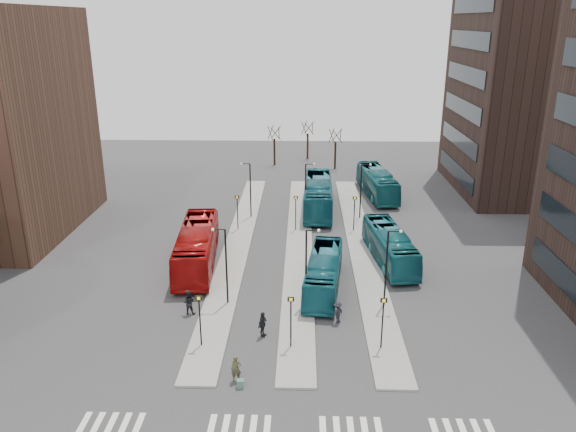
{
  "coord_description": "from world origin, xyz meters",
  "views": [
    {
      "loc": [
        2.31,
        -20.47,
        20.74
      ],
      "look_at": [
        1.07,
        24.43,
        5.0
      ],
      "focal_mm": 35.0,
      "sensor_mm": 36.0,
      "label": 1
    }
  ],
  "objects_px": {
    "teal_bus_a": "(324,272)",
    "commuter_c": "(337,312)",
    "teal_bus_c": "(390,246)",
    "traveller": "(236,369)",
    "suitcase": "(240,384)",
    "commuter_b": "(263,324)",
    "teal_bus_d": "(377,183)",
    "red_bus": "(197,246)",
    "commuter_a": "(189,302)",
    "teal_bus_b": "(318,195)"
  },
  "relations": [
    {
      "from": "teal_bus_a",
      "to": "commuter_c",
      "type": "xyz_separation_m",
      "value": [
        0.82,
        -5.41,
        -0.63
      ]
    },
    {
      "from": "teal_bus_c",
      "to": "traveller",
      "type": "relative_size",
      "value": 6.46
    },
    {
      "from": "suitcase",
      "to": "teal_bus_a",
      "type": "xyz_separation_m",
      "value": [
        5.38,
        13.2,
        1.2
      ]
    },
    {
      "from": "teal_bus_a",
      "to": "commuter_b",
      "type": "distance_m",
      "value": 8.66
    },
    {
      "from": "suitcase",
      "to": "commuter_c",
      "type": "bearing_deg",
      "value": 44.64
    },
    {
      "from": "teal_bus_c",
      "to": "teal_bus_d",
      "type": "height_order",
      "value": "teal_bus_d"
    },
    {
      "from": "traveller",
      "to": "commuter_b",
      "type": "height_order",
      "value": "commuter_b"
    },
    {
      "from": "red_bus",
      "to": "commuter_a",
      "type": "distance_m",
      "value": 8.92
    },
    {
      "from": "red_bus",
      "to": "teal_bus_c",
      "type": "distance_m",
      "value": 17.24
    },
    {
      "from": "red_bus",
      "to": "traveller",
      "type": "relative_size",
      "value": 7.56
    },
    {
      "from": "teal_bus_b",
      "to": "traveller",
      "type": "bearing_deg",
      "value": -98.43
    },
    {
      "from": "teal_bus_a",
      "to": "teal_bus_d",
      "type": "xyz_separation_m",
      "value": [
        7.45,
        25.88,
        0.19
      ]
    },
    {
      "from": "red_bus",
      "to": "teal_bus_d",
      "type": "height_order",
      "value": "red_bus"
    },
    {
      "from": "teal_bus_a",
      "to": "commuter_a",
      "type": "height_order",
      "value": "teal_bus_a"
    },
    {
      "from": "teal_bus_d",
      "to": "teal_bus_b",
      "type": "bearing_deg",
      "value": -148.34
    },
    {
      "from": "commuter_a",
      "to": "commuter_c",
      "type": "bearing_deg",
      "value": 178.13
    },
    {
      "from": "commuter_b",
      "to": "commuter_c",
      "type": "distance_m",
      "value": 5.63
    },
    {
      "from": "red_bus",
      "to": "teal_bus_c",
      "type": "relative_size",
      "value": 1.17
    },
    {
      "from": "teal_bus_b",
      "to": "commuter_a",
      "type": "height_order",
      "value": "teal_bus_b"
    },
    {
      "from": "suitcase",
      "to": "teal_bus_c",
      "type": "relative_size",
      "value": 0.05
    },
    {
      "from": "teal_bus_a",
      "to": "commuter_c",
      "type": "relative_size",
      "value": 6.31
    },
    {
      "from": "commuter_c",
      "to": "suitcase",
      "type": "bearing_deg",
      "value": 2.78
    },
    {
      "from": "suitcase",
      "to": "teal_bus_d",
      "type": "relative_size",
      "value": 0.04
    },
    {
      "from": "teal_bus_a",
      "to": "teal_bus_b",
      "type": "bearing_deg",
      "value": 96.61
    },
    {
      "from": "teal_bus_b",
      "to": "commuter_c",
      "type": "relative_size",
      "value": 7.88
    },
    {
      "from": "teal_bus_d",
      "to": "traveller",
      "type": "xyz_separation_m",
      "value": [
        -13.13,
        -38.43,
        -0.8
      ]
    },
    {
      "from": "teal_bus_d",
      "to": "commuter_a",
      "type": "height_order",
      "value": "teal_bus_d"
    },
    {
      "from": "commuter_a",
      "to": "commuter_c",
      "type": "height_order",
      "value": "commuter_a"
    },
    {
      "from": "traveller",
      "to": "commuter_c",
      "type": "distance_m",
      "value": 9.66
    },
    {
      "from": "teal_bus_c",
      "to": "traveller",
      "type": "height_order",
      "value": "teal_bus_c"
    },
    {
      "from": "teal_bus_c",
      "to": "commuter_b",
      "type": "height_order",
      "value": "teal_bus_c"
    },
    {
      "from": "suitcase",
      "to": "teal_bus_b",
      "type": "xyz_separation_m",
      "value": [
        5.36,
        33.15,
        1.56
      ]
    },
    {
      "from": "suitcase",
      "to": "commuter_a",
      "type": "bearing_deg",
      "value": 111.6
    },
    {
      "from": "teal_bus_c",
      "to": "commuter_a",
      "type": "relative_size",
      "value": 5.86
    },
    {
      "from": "teal_bus_d",
      "to": "commuter_b",
      "type": "xyz_separation_m",
      "value": [
        -11.89,
        -33.29,
        -0.73
      ]
    },
    {
      "from": "suitcase",
      "to": "teal_bus_c",
      "type": "distance_m",
      "value": 22.09
    },
    {
      "from": "suitcase",
      "to": "commuter_a",
      "type": "distance_m",
      "value": 10.01
    },
    {
      "from": "teal_bus_d",
      "to": "commuter_a",
      "type": "distance_m",
      "value": 35.04
    },
    {
      "from": "traveller",
      "to": "commuter_a",
      "type": "height_order",
      "value": "commuter_a"
    },
    {
      "from": "teal_bus_b",
      "to": "commuter_b",
      "type": "height_order",
      "value": "teal_bus_b"
    },
    {
      "from": "suitcase",
      "to": "teal_bus_b",
      "type": "relative_size",
      "value": 0.04
    },
    {
      "from": "teal_bus_d",
      "to": "commuter_c",
      "type": "relative_size",
      "value": 7.14
    },
    {
      "from": "teal_bus_d",
      "to": "suitcase",
      "type": "bearing_deg",
      "value": -114.97
    },
    {
      "from": "red_bus",
      "to": "teal_bus_d",
      "type": "relative_size",
      "value": 1.08
    },
    {
      "from": "suitcase",
      "to": "red_bus",
      "type": "xyz_separation_m",
      "value": [
        -5.72,
        17.61,
        1.53
      ]
    },
    {
      "from": "red_bus",
      "to": "teal_bus_b",
      "type": "relative_size",
      "value": 0.98
    },
    {
      "from": "teal_bus_d",
      "to": "teal_bus_c",
      "type": "bearing_deg",
      "value": -100.62
    },
    {
      "from": "teal_bus_c",
      "to": "teal_bus_d",
      "type": "distance_m",
      "value": 20.29
    },
    {
      "from": "traveller",
      "to": "commuter_a",
      "type": "distance_m",
      "value": 9.27
    },
    {
      "from": "suitcase",
      "to": "commuter_b",
      "type": "distance_m",
      "value": 5.9
    }
  ]
}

